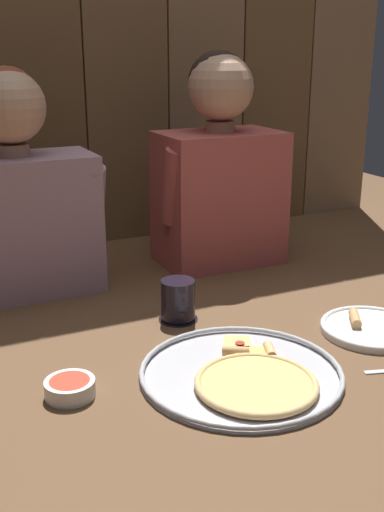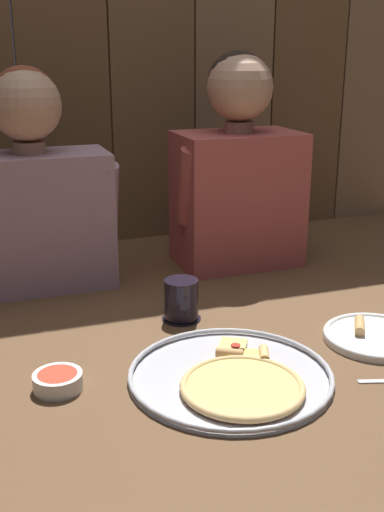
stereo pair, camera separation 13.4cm
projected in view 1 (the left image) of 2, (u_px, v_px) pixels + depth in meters
ground_plane at (213, 351)px, 1.32m from camera, size 3.20×3.20×0.00m
pizza_tray at (245, 375)px, 1.20m from camera, size 0.39×0.39×0.03m
dinner_plate at (371, 328)px, 1.40m from camera, size 0.23×0.23×0.03m
drinking_glass at (177, 301)px, 1.45m from camera, size 0.09×0.09×0.10m
dipping_bowl at (70, 387)px, 1.14m from camera, size 0.09×0.09×0.03m
diner_left at (17, 196)px, 1.56m from camera, size 0.42×0.21×0.56m
diner_right at (220, 169)px, 1.79m from camera, size 0.38×0.22×0.60m
wooden_backdrop_wall at (79, 4)px, 1.82m from camera, size 2.19×0.03×1.45m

